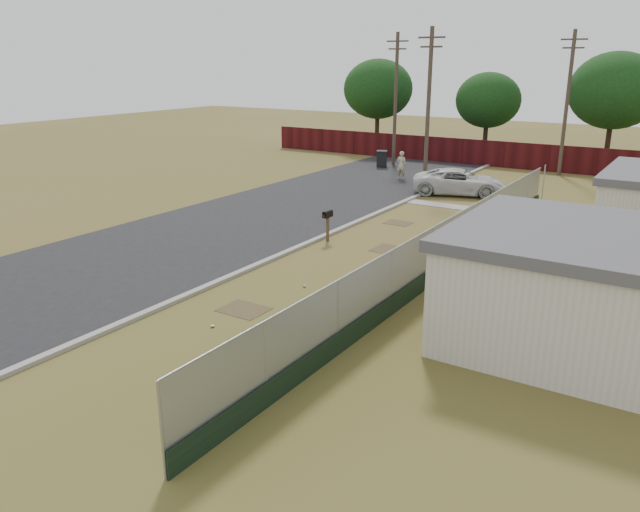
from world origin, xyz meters
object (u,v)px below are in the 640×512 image
Objects in this scene: trash_bin at (382,159)px; pedestrian at (401,165)px; mailbox at (328,217)px; fire_hydrant at (214,377)px; pickup_truck at (460,182)px.

pedestrian is at bearing -47.92° from trash_bin.
mailbox is 1.15× the size of trash_bin.
pedestrian reaches higher than mailbox.
mailbox is (-4.35, 11.89, 0.64)m from fire_hydrant.
mailbox is 0.74× the size of pedestrian.
pickup_truck is 4.48× the size of trash_bin.
mailbox is at bearing 155.25° from pickup_truck.
pedestrian is 1.55× the size of trash_bin.
mailbox is 0.26× the size of pickup_truck.
fire_hydrant is 24.01m from pickup_truck.
mailbox is at bearing 110.09° from fire_hydrant.
trash_bin is (-10.97, 29.77, 0.19)m from fire_hydrant.
pickup_truck is at bearing 83.83° from mailbox.
pickup_truck is at bearing 97.33° from fire_hydrant.
pedestrian is (-7.82, 26.28, 0.49)m from fire_hydrant.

